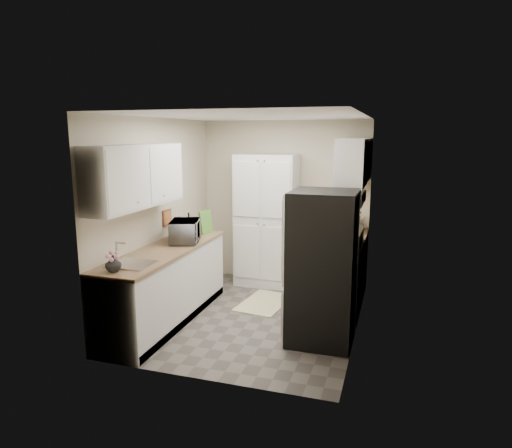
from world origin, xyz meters
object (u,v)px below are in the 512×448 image
electric_range (335,279)px  refrigerator (323,268)px  wine_bottle (189,224)px  toaster_oven (353,224)px  microwave (185,231)px  pantry_cabinet (267,221)px

electric_range → refrigerator: size_ratio=0.66×
wine_bottle → toaster_oven: (2.20, 0.77, -0.02)m
microwave → wine_bottle: (-0.20, 0.53, -0.01)m
pantry_cabinet → electric_range: (1.17, -0.93, -0.52)m
pantry_cabinet → refrigerator: 2.07m
pantry_cabinet → electric_range: 1.58m
toaster_oven → microwave: bearing=-140.8°
pantry_cabinet → toaster_oven: size_ratio=5.34×
electric_range → microwave: microwave is taller
electric_range → refrigerator: (-0.03, -0.80, 0.37)m
microwave → toaster_oven: (2.00, 1.30, -0.03)m
toaster_oven → wine_bottle: bearing=-154.4°
pantry_cabinet → toaster_oven: (1.29, -0.04, 0.03)m
pantry_cabinet → microwave: 1.52m
toaster_oven → refrigerator: bearing=-88.9°
electric_range → microwave: 2.02m
refrigerator → toaster_oven: bearing=84.9°
refrigerator → toaster_oven: 1.70m
microwave → toaster_oven: microwave is taller
toaster_oven → electric_range: bearing=-91.2°
refrigerator → microwave: bearing=168.2°
electric_range → toaster_oven: toaster_oven is taller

